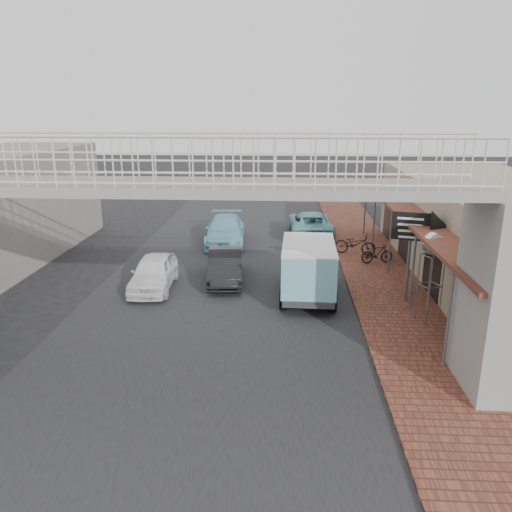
# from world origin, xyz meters

# --- Properties ---
(ground) EXTENTS (120.00, 120.00, 0.00)m
(ground) POSITION_xyz_m (0.00, 0.00, 0.00)
(ground) COLOR black
(ground) RESTS_ON ground
(road_strip) EXTENTS (10.00, 60.00, 0.01)m
(road_strip) POSITION_xyz_m (0.00, 0.00, 0.01)
(road_strip) COLOR black
(road_strip) RESTS_ON ground
(sidewalk) EXTENTS (3.00, 40.00, 0.10)m
(sidewalk) POSITION_xyz_m (6.50, 3.00, 0.05)
(sidewalk) COLOR brown
(sidewalk) RESTS_ON ground
(shophouse_row) EXTENTS (7.20, 18.00, 4.00)m
(shophouse_row) POSITION_xyz_m (10.97, 4.00, 2.01)
(shophouse_row) COLOR gray
(shophouse_row) RESTS_ON ground
(footbridge) EXTENTS (16.40, 2.40, 6.34)m
(footbridge) POSITION_xyz_m (0.00, -4.00, 3.18)
(footbridge) COLOR gray
(footbridge) RESTS_ON ground
(white_hatchback) EXTENTS (1.73, 3.92, 1.31)m
(white_hatchback) POSITION_xyz_m (-2.73, 2.79, 0.66)
(white_hatchback) COLOR white
(white_hatchback) RESTS_ON ground
(dark_sedan) EXTENTS (1.77, 4.04, 1.29)m
(dark_sedan) POSITION_xyz_m (0.00, 3.83, 0.64)
(dark_sedan) COLOR black
(dark_sedan) RESTS_ON ground
(angkot_curb) EXTENTS (2.46, 5.05, 1.38)m
(angkot_curb) POSITION_xyz_m (3.88, 11.69, 0.69)
(angkot_curb) COLOR #68AEB5
(angkot_curb) RESTS_ON ground
(angkot_far) EXTENTS (2.31, 4.97, 1.40)m
(angkot_far) POSITION_xyz_m (-0.70, 9.79, 0.70)
(angkot_far) COLOR #7AB9D3
(angkot_far) RESTS_ON ground
(angkot_van) EXTENTS (2.11, 4.40, 2.13)m
(angkot_van) POSITION_xyz_m (3.34, 2.27, 1.35)
(angkot_van) COLOR black
(angkot_van) RESTS_ON ground
(motorcycle_near) EXTENTS (2.08, 1.21, 1.04)m
(motorcycle_near) POSITION_xyz_m (5.84, 7.77, 0.62)
(motorcycle_near) COLOR black
(motorcycle_near) RESTS_ON sidewalk
(motorcycle_far) EXTENTS (1.55, 0.68, 0.90)m
(motorcycle_far) POSITION_xyz_m (6.66, 6.36, 0.55)
(motorcycle_far) COLOR black
(motorcycle_far) RESTS_ON sidewalk
(street_clock) EXTENTS (0.78, 0.76, 3.01)m
(street_clock) POSITION_xyz_m (7.22, 0.02, 2.60)
(street_clock) COLOR #59595B
(street_clock) RESTS_ON sidewalk
(arrow_sign) EXTENTS (2.06, 1.36, 3.42)m
(arrow_sign) POSITION_xyz_m (7.73, 1.57, 2.86)
(arrow_sign) COLOR #59595B
(arrow_sign) RESTS_ON sidewalk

